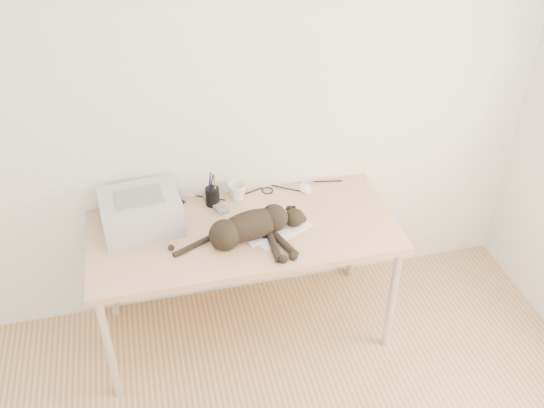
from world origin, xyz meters
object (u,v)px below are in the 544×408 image
object	(u,v)px
desk	(241,239)
pen_cup	(212,196)
printer	(141,211)
mouse	(305,187)
cat	(248,228)
mug	(237,191)

from	to	relation	value
desk	pen_cup	xyz separation A→B (m)	(-0.12, 0.17, 0.19)
desk	printer	size ratio (longest dim) A/B	3.75
printer	mouse	bearing A→B (deg)	7.64
cat	desk	bearing A→B (deg)	81.12
cat	mouse	size ratio (longest dim) A/B	6.38
desk	pen_cup	world-z (taller)	pen_cup
desk	cat	bearing A→B (deg)	-87.38
printer	cat	world-z (taller)	printer
mug	mouse	size ratio (longest dim) A/B	0.94
mouse	mug	bearing A→B (deg)	179.50
printer	cat	size ratio (longest dim) A/B	0.60
mug	pen_cup	bearing A→B (deg)	-171.25
desk	mouse	size ratio (longest dim) A/B	14.28
mug	mouse	distance (m)	0.39
cat	pen_cup	xyz separation A→B (m)	(-0.13, 0.34, -0.02)
cat	pen_cup	size ratio (longest dim) A/B	3.65
mouse	desk	bearing A→B (deg)	-155.36
mug	pen_cup	world-z (taller)	pen_cup
mug	pen_cup	xyz separation A→B (m)	(-0.14, -0.02, 0.01)
printer	mug	xyz separation A→B (m)	(0.53, 0.12, -0.04)
desk	mouse	bearing A→B (deg)	25.14
cat	mouse	bearing A→B (deg)	30.33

